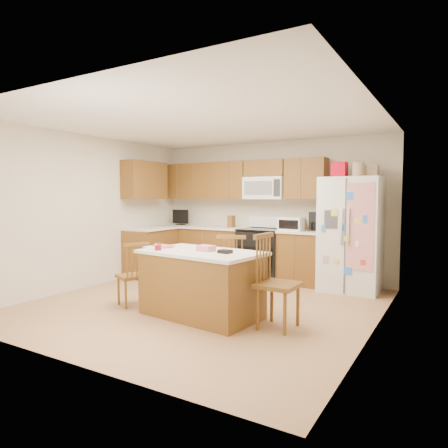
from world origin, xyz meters
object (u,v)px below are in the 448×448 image
Objects in this scene: refrigerator at (351,233)px; stove at (262,253)px; windsor_chair_back at (233,271)px; windsor_chair_right at (276,284)px; windsor_chair_left at (133,276)px; island at (201,283)px.

stove is at bearing 177.70° from refrigerator.
stove is 1.16× the size of windsor_chair_back.
windsor_chair_right is at bearing -35.02° from windsor_chair_back.
windsor_chair_left is 0.90× the size of windsor_chair_back.
windsor_chair_back is at bearing 35.16° from windsor_chair_left.
island is at bearing -176.42° from windsor_chair_right.
windsor_chair_right is (-0.31, -2.28, -0.41)m from refrigerator.
windsor_chair_back is (0.05, 0.71, 0.04)m from island.
refrigerator is at bearing 61.15° from island.
refrigerator reaches higher than windsor_chair_right.
refrigerator reaches higher than stove.
island is at bearing -83.26° from stove.
island is 1.52× the size of windsor_chair_right.
windsor_chair_back is (-1.23, -1.63, -0.46)m from refrigerator.
windsor_chair_right reaches higher than windsor_chair_left.
stove is 1.05× the size of windsor_chair_right.
windsor_chair_right is at bearing -97.74° from refrigerator.
refrigerator is 1.25× the size of island.
island is 1.86× the size of windsor_chair_left.
refrigerator reaches higher than windsor_chair_left.
island reaches higher than windsor_chair_left.
stove is at bearing 101.30° from windsor_chair_back.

